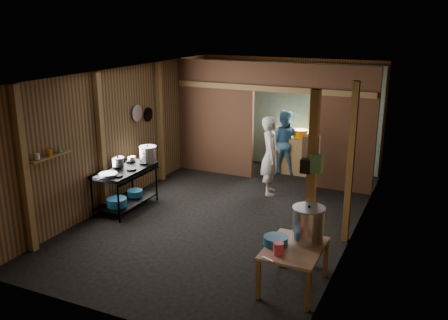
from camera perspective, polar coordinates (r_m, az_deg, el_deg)
The scene contains 42 objects.
floor at distance 9.07m, azimuth 0.53°, elevation -6.35°, with size 4.50×7.00×0.00m, color black.
ceiling at distance 8.41m, azimuth 0.58°, elevation 10.20°, with size 4.50×7.00×0.00m, color #3D3833.
wall_back at distance 11.85m, azimuth 7.56°, elevation 5.54°, with size 4.50×0.00×2.60m, color brown.
wall_front at distance 5.81m, azimuth -13.88°, elevation -6.51°, with size 4.50×0.00×2.60m, color brown.
wall_left at distance 9.76m, azimuth -11.59°, elevation 3.00°, with size 0.00×7.00×2.60m, color brown.
wall_right at distance 8.03m, azimuth 15.36°, elevation -0.17°, with size 0.00×7.00×2.60m, color brown.
partition_left at distance 11.14m, azimuth -1.01°, elevation 4.98°, with size 1.85×0.10×2.60m, color brown.
partition_right at distance 10.24m, azimuth 13.79°, elevation 3.48°, with size 1.35×0.10×2.60m, color brown.
partition_header at distance 10.40m, azimuth 6.91°, elevation 9.63°, with size 1.30×0.10×0.60m, color brown.
turquoise_panel at distance 11.81m, azimuth 7.46°, elevation 5.25°, with size 4.40×0.06×2.50m, color #71A4A3.
back_counter at distance 11.46m, azimuth 8.00°, elevation 0.64°, with size 1.20×0.50×0.85m, color #9B7343.
wall_clock at distance 11.59m, azimuth 8.71°, elevation 8.26°, with size 0.20×0.20×0.03m, color silver.
post_left_a at distance 7.85m, azimuth -22.35°, elevation -1.22°, with size 0.10×0.12×2.60m, color #9B7343.
post_left_b at distance 9.11m, azimuth -14.18°, elevation 1.87°, with size 0.10×0.12×2.60m, color #9B7343.
post_left_c at distance 10.69m, azimuth -7.50°, elevation 4.35°, with size 0.10×0.12×2.60m, color #9B7343.
post_right at distance 7.85m, azimuth 14.60°, elevation -0.49°, with size 0.10×0.12×2.60m, color #9B7343.
post_free at distance 6.89m, azimuth 10.20°, elevation -2.59°, with size 0.12×0.12×2.60m, color #9B7343.
cross_beam at distance 10.46m, azimuth 5.46°, elevation 8.33°, with size 4.40×0.12×0.12m, color #9B7343.
pan_lid_big at distance 9.99m, azimuth -10.17°, elevation 5.43°, with size 0.34×0.34×0.03m, color gray.
pan_lid_small at distance 10.33m, azimuth -8.88°, elevation 5.29°, with size 0.30×0.30×0.03m, color black.
wall_shelf at distance 8.13m, azimuth -19.75°, elevation 0.38°, with size 0.14×0.80×0.03m, color #9B7343.
jar_white at distance 7.95m, azimuth -21.04°, elevation 0.38°, with size 0.07×0.07×0.10m, color silver.
jar_yellow at distance 8.12m, azimuth -19.79°, elevation 0.82°, with size 0.08×0.08×0.10m, color #C26C02.
jar_green at distance 8.27m, azimuth -18.74°, elevation 1.20°, with size 0.06×0.06×0.10m, color #448A4C.
bag_white at distance 6.83m, azimuth 10.17°, elevation 1.47°, with size 0.22×0.15×0.32m, color silver.
bag_green at distance 6.72m, azimuth 10.77°, elevation -0.41°, with size 0.16×0.12×0.24m, color #448A4C.
bag_black at distance 6.75m, azimuth 9.56°, elevation -0.71°, with size 0.14×0.10×0.20m, color black.
gas_range at distance 9.37m, azimuth -11.45°, elevation -3.33°, with size 0.69×1.34×0.79m, color black, non-canonical shape.
prep_table at distance 6.73m, azimuth 8.14°, elevation -12.34°, with size 0.73×1.00×0.59m, color tan, non-canonical shape.
stove_pot_large at distance 9.54m, azimuth -8.89°, elevation 0.60°, with size 0.34×0.34×0.34m, color silver, non-canonical shape.
stove_pot_med at distance 9.35m, azimuth -12.32°, elevation -0.31°, with size 0.24×0.24×0.21m, color silver, non-canonical shape.
stove_saucepan at distance 9.70m, azimuth -10.78°, elevation 0.13°, with size 0.15×0.15×0.09m, color silver.
frying_pan at distance 8.88m, azimuth -13.39°, elevation -1.68°, with size 0.32×0.54×0.07m, color gray, non-canonical shape.
blue_tub_front at distance 9.22m, azimuth -12.45°, elevation -4.85°, with size 0.37×0.37×0.15m, color #16527A.
blue_tub_back at distance 9.65m, azimuth -10.39°, elevation -3.83°, with size 0.30×0.30×0.12m, color #16527A.
stock_pot at distance 6.68m, azimuth 9.84°, elevation -7.54°, with size 0.44×0.44×0.51m, color silver, non-canonical shape.
wash_basin at distance 6.59m, azimuth 6.08°, elevation -9.40°, with size 0.32×0.32×0.12m, color #16527A.
pink_bucket at distance 6.34m, azimuth 6.41°, elevation -10.30°, with size 0.14×0.14×0.16m, color #EB4058.
knife at distance 6.22m, azimuth 5.56°, elevation -11.65°, with size 0.30×0.04×0.01m, color silver.
yellow_tub at distance 11.28m, azimuth 8.98°, elevation 3.07°, with size 0.34×0.34×0.19m, color #C26C02.
cook at distance 9.89m, azimuth 5.47°, elevation 0.50°, with size 0.59×0.39×1.62m, color beige.
worker_back at distance 11.32m, azimuth 6.99°, elevation 2.13°, with size 0.72×0.56×1.48m, color #35668B.
Camera 1 is at (3.43, -7.63, 3.52)m, focal length 39.00 mm.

